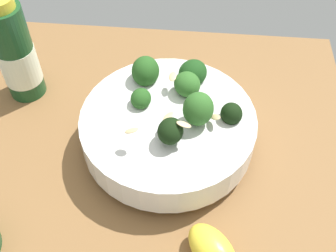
{
  "coord_description": "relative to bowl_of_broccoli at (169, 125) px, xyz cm",
  "views": [
    {
      "loc": [
        -30.83,
        -6.97,
        45.1
      ],
      "look_at": [
        3.8,
        -3.71,
        4.0
      ],
      "focal_mm": 44.27,
      "sensor_mm": 36.0,
      "label": 1
    }
  ],
  "objects": [
    {
      "name": "lemon_wedge",
      "position": [
        -15.67,
        -6.18,
        -2.13
      ],
      "size": [
        7.84,
        7.53,
        3.6
      ],
      "primitive_type": "ellipsoid",
      "rotation": [
        0.0,
        0.0,
        0.71
      ],
      "color": "yellow",
      "rests_on": "ground_plane"
    },
    {
      "name": "bowl_of_broccoli",
      "position": [
        0.0,
        0.0,
        0.0
      ],
      "size": [
        22.63,
        22.63,
        11.24
      ],
      "color": "white",
      "rests_on": "ground_plane"
    },
    {
      "name": "bottle_short",
      "position": [
        8.21,
        22.46,
        3.21
      ],
      "size": [
        5.45,
        5.45,
        16.21
      ],
      "color": "#194723",
      "rests_on": "ground_plane"
    },
    {
      "name": "ground_plane",
      "position": [
        -4.11,
        3.84,
        -6.42
      ],
      "size": [
        58.92,
        58.92,
        4.98
      ],
      "primitive_type": "cube",
      "color": "brown"
    }
  ]
}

